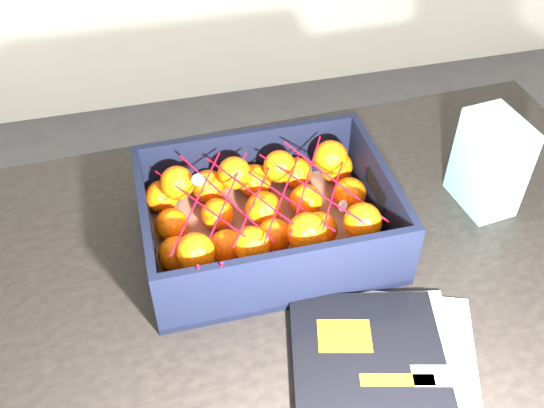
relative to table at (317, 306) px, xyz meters
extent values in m
cube|color=black|center=(0.00, 0.00, 0.08)|extent=(1.23, 0.84, 0.04)
cylinder|color=black|center=(-0.55, 0.35, -0.30)|extent=(0.06, 0.06, 0.71)
cylinder|color=black|center=(0.55, 0.35, -0.30)|extent=(0.06, 0.06, 0.71)
cube|color=silver|center=(0.05, -0.21, 0.10)|extent=(0.30, 0.34, 0.01)
cube|color=silver|center=(0.03, -0.21, 0.11)|extent=(0.26, 0.32, 0.01)
cube|color=black|center=(0.01, -0.21, 0.11)|extent=(0.27, 0.32, 0.01)
cube|color=orange|center=(-0.01, -0.14, 0.12)|extent=(0.09, 0.07, 0.00)
cube|color=white|center=(0.08, -0.23, 0.12)|extent=(0.06, 0.04, 0.00)
cube|color=orange|center=(0.04, -0.23, 0.12)|extent=(0.10, 0.04, 0.00)
cube|color=brown|center=(-0.07, 0.08, 0.10)|extent=(0.39, 0.30, 0.01)
cube|color=black|center=(-0.07, 0.22, 0.16)|extent=(0.39, 0.01, 0.12)
cube|color=black|center=(-0.07, -0.06, 0.16)|extent=(0.39, 0.01, 0.12)
cube|color=black|center=(-0.26, 0.08, 0.16)|extent=(0.01, 0.27, 0.12)
cube|color=black|center=(0.12, 0.08, 0.16)|extent=(0.01, 0.27, 0.12)
sphere|color=#FF5405|center=(-0.22, -0.03, 0.14)|extent=(0.05, 0.05, 0.05)
sphere|color=#FF5405|center=(-0.22, 0.05, 0.14)|extent=(0.06, 0.06, 0.06)
sphere|color=#FF5405|center=(-0.22, 0.11, 0.14)|extent=(0.05, 0.05, 0.05)
sphere|color=#FF5405|center=(-0.23, 0.18, 0.14)|extent=(0.06, 0.06, 0.06)
sphere|color=#FF5405|center=(-0.15, -0.02, 0.14)|extent=(0.06, 0.06, 0.06)
sphere|color=#FF5405|center=(-0.14, 0.04, 0.14)|extent=(0.06, 0.06, 0.06)
sphere|color=#FF5405|center=(-0.14, 0.12, 0.14)|extent=(0.05, 0.05, 0.05)
sphere|color=#FF5405|center=(-0.14, 0.19, 0.14)|extent=(0.06, 0.06, 0.06)
sphere|color=#FF5405|center=(-0.07, -0.03, 0.14)|extent=(0.06, 0.06, 0.06)
sphere|color=#FF5405|center=(-0.06, 0.05, 0.14)|extent=(0.06, 0.06, 0.06)
sphere|color=#FF5405|center=(-0.07, 0.11, 0.14)|extent=(0.06, 0.06, 0.06)
sphere|color=#FF5405|center=(-0.06, 0.19, 0.14)|extent=(0.06, 0.06, 0.06)
sphere|color=#FF5405|center=(0.01, -0.02, 0.14)|extent=(0.06, 0.06, 0.06)
sphere|color=#FF5405|center=(0.01, 0.04, 0.14)|extent=(0.06, 0.06, 0.06)
sphere|color=#FF5405|center=(0.01, 0.12, 0.14)|extent=(0.06, 0.06, 0.06)
sphere|color=#FF5405|center=(0.01, 0.19, 0.14)|extent=(0.05, 0.05, 0.05)
sphere|color=#FF5405|center=(0.09, -0.03, 0.14)|extent=(0.06, 0.06, 0.06)
sphere|color=#FF5405|center=(0.09, 0.04, 0.14)|extent=(0.06, 0.06, 0.06)
sphere|color=#FF5405|center=(0.09, 0.11, 0.14)|extent=(0.06, 0.06, 0.06)
sphere|color=#FF5405|center=(0.09, 0.19, 0.14)|extent=(0.06, 0.06, 0.06)
sphere|color=#FF5405|center=(-0.19, 0.00, 0.18)|extent=(0.06, 0.06, 0.06)
sphere|color=#FF5405|center=(-0.20, 0.16, 0.18)|extent=(0.06, 0.06, 0.06)
sphere|color=#FF5405|center=(-0.11, 0.00, 0.18)|extent=(0.05, 0.05, 0.05)
sphere|color=#FF5405|center=(-0.10, 0.16, 0.18)|extent=(0.06, 0.06, 0.06)
sphere|color=#FF5405|center=(-0.02, 0.00, 0.18)|extent=(0.06, 0.06, 0.06)
sphere|color=#FF5405|center=(-0.03, 0.16, 0.18)|extent=(0.05, 0.05, 0.05)
sphere|color=#FF5405|center=(0.06, 0.00, 0.18)|extent=(0.06, 0.06, 0.06)
sphere|color=#FF5405|center=(0.06, 0.16, 0.18)|extent=(0.06, 0.06, 0.06)
cylinder|color=red|center=(-0.18, 0.09, 0.21)|extent=(0.11, 0.20, 0.03)
cylinder|color=red|center=(-0.13, 0.09, 0.21)|extent=(0.11, 0.20, 0.03)
cylinder|color=red|center=(-0.09, 0.09, 0.20)|extent=(0.11, 0.20, 0.00)
cylinder|color=red|center=(-0.05, 0.08, 0.20)|extent=(0.11, 0.20, 0.02)
cylinder|color=red|center=(0.00, 0.08, 0.21)|extent=(0.11, 0.20, 0.01)
cylinder|color=red|center=(0.04, 0.08, 0.21)|extent=(0.11, 0.20, 0.02)
cylinder|color=red|center=(-0.18, 0.09, 0.21)|extent=(0.11, 0.20, 0.01)
cylinder|color=red|center=(-0.13, 0.08, 0.20)|extent=(0.11, 0.20, 0.01)
cylinder|color=red|center=(-0.09, 0.07, 0.20)|extent=(0.11, 0.20, 0.03)
cylinder|color=red|center=(-0.05, 0.07, 0.20)|extent=(0.11, 0.20, 0.03)
cylinder|color=red|center=(0.00, 0.09, 0.21)|extent=(0.11, 0.20, 0.01)
cylinder|color=red|center=(0.04, 0.07, 0.20)|extent=(0.11, 0.20, 0.03)
cylinder|color=red|center=(-0.20, -0.05, 0.19)|extent=(0.00, 0.03, 0.09)
cylinder|color=red|center=(-0.17, -0.05, 0.19)|extent=(0.01, 0.04, 0.08)
cube|color=silver|center=(0.32, 0.08, 0.18)|extent=(0.09, 0.12, 0.17)
camera|label=1|loc=(-0.23, -0.61, 0.86)|focal=41.33mm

